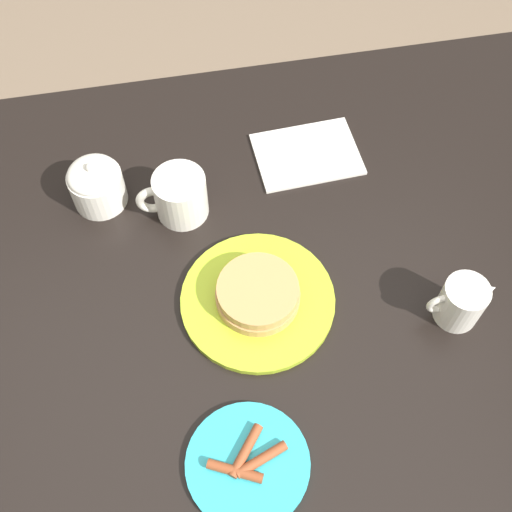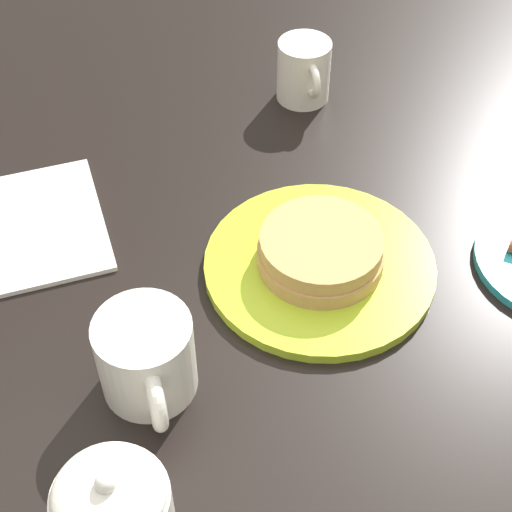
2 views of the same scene
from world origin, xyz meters
TOP-DOWN VIEW (x-y plane):
  - dining_table at (0.00, 0.00)m, footprint 1.56×1.02m
  - pancake_plate at (-0.03, 0.02)m, footprint 0.25×0.25m
  - coffee_mug at (0.07, -0.18)m, footprint 0.12×0.09m
  - creamer_pitcher at (-0.33, 0.09)m, footprint 0.11×0.07m
  - sugar_bowl at (0.20, -0.23)m, footprint 0.09×0.09m
  - napkin at (-0.18, -0.26)m, footprint 0.19×0.15m

SIDE VIEW (x-z plane):
  - dining_table at x=0.00m, z-range 0.28..1.06m
  - napkin at x=-0.18m, z-range 0.78..0.78m
  - pancake_plate at x=-0.03m, z-range 0.77..0.82m
  - creamer_pitcher at x=-0.33m, z-range 0.78..0.87m
  - coffee_mug at x=0.07m, z-range 0.78..0.87m
  - sugar_bowl at x=0.20m, z-range 0.78..0.87m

